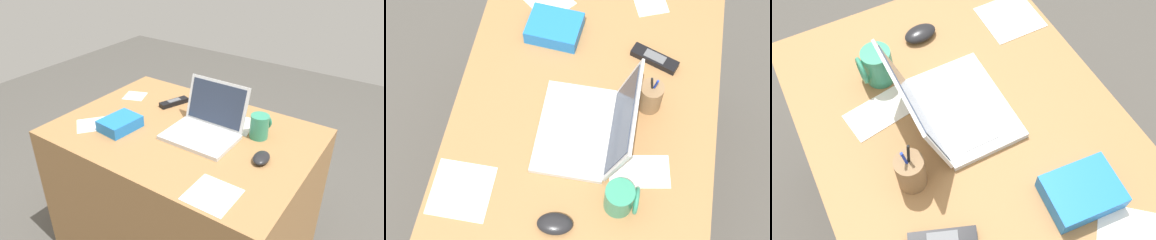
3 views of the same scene
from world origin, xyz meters
TOP-DOWN VIEW (x-y plane):
  - ground_plane at (0.00, 0.00)m, footprint 6.00×6.00m
  - desk at (0.00, 0.00)m, footprint 1.17×0.82m
  - laptop at (0.10, 0.03)m, footprint 0.31×0.29m
  - computer_mouse at (0.40, -0.02)m, footprint 0.08×0.11m
  - coffee_mug_white at (0.31, 0.15)m, footprint 0.08×0.09m
  - cordless_phone at (-0.20, 0.19)m, footprint 0.10×0.16m
  - pen_holder at (-0.03, 0.19)m, footprint 0.07×0.07m
  - snack_bag at (-0.26, -0.15)m, footprint 0.15×0.19m
  - paper_note_near_laptop at (-0.44, 0.15)m, footprint 0.14×0.14m
  - paper_note_left at (-0.39, -0.20)m, footprint 0.20×0.20m
  - paper_note_right at (0.34, -0.31)m, footprint 0.17×0.17m
  - paper_note_front at (0.20, 0.19)m, footprint 0.13×0.19m

SIDE VIEW (x-z plane):
  - ground_plane at x=0.00m, z-range 0.00..0.00m
  - desk at x=0.00m, z-range 0.00..0.73m
  - paper_note_near_laptop at x=-0.44m, z-range 0.73..0.73m
  - paper_note_left at x=-0.39m, z-range 0.73..0.73m
  - paper_note_right at x=0.34m, z-range 0.73..0.73m
  - paper_note_front at x=0.20m, z-range 0.73..0.73m
  - cordless_phone at x=-0.20m, z-range 0.73..0.75m
  - computer_mouse at x=0.40m, z-range 0.73..0.76m
  - snack_bag at x=-0.26m, z-range 0.73..0.78m
  - laptop at x=0.10m, z-range 0.66..0.89m
  - coffee_mug_white at x=0.31m, z-range 0.73..0.84m
  - pen_holder at x=-0.03m, z-range 0.70..0.87m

